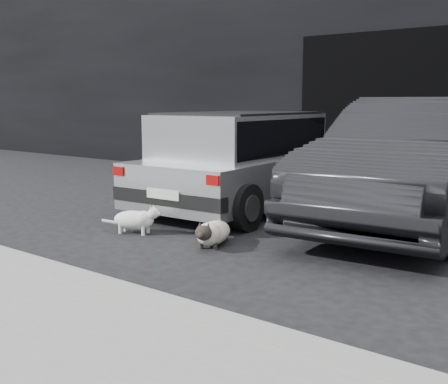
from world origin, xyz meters
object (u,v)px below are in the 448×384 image
Objects in this scene: silver_hatchback at (244,156)px; second_car at (418,162)px; cat_siamese at (212,233)px; cat_white at (136,219)px.

second_car reaches higher than silver_hatchback.
cat_white is at bearing -15.40° from cat_siamese.
silver_hatchback is 2.03m from cat_white.
cat_siamese is 1.01m from cat_white.
second_car is at bearing 116.80° from cat_white.
second_car is 6.88× the size of cat_white.
silver_hatchback is at bearing 159.18° from cat_white.
cat_white is at bearing -138.06° from second_car.
second_car is 5.54× the size of cat_siamese.
second_car is 3.33m from cat_white.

